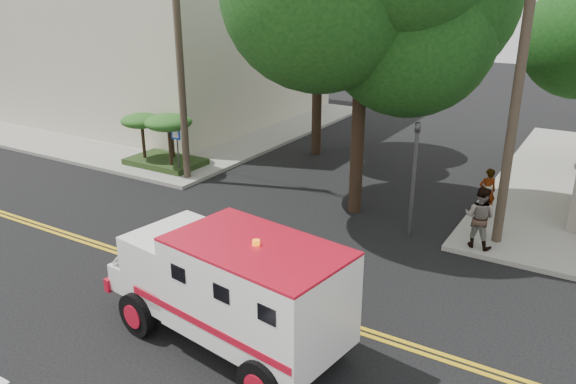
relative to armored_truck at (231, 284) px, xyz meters
The scene contains 12 objects.
ground 3.48m from the armored_truck, 142.36° to the left, with size 100.00×100.00×0.00m, color black.
sidewalk_nw 22.26m from the armored_truck, 136.04° to the left, with size 17.00×17.00×0.15m, color gray.
building_left 24.96m from the armored_truck, 136.75° to the left, with size 16.00×14.00×10.00m, color beige.
utility_pole_left 11.71m from the armored_truck, 135.61° to the left, with size 0.28×0.28×9.00m, color #382D23.
utility_pole_right 9.46m from the armored_truck, 64.84° to the left, with size 0.28×0.28×9.00m, color #382D23.
tree_left 15.24m from the armored_truck, 110.66° to the left, with size 4.48×4.20×7.70m.
traffic_signal 7.67m from the armored_truck, 80.09° to the left, with size 0.15×0.18×3.60m.
accessibility_sign 11.87m from the armored_truck, 137.04° to the left, with size 0.45×0.10×2.02m.
palm_planter 13.09m from the armored_truck, 139.28° to the left, with size 3.52×2.63×2.36m.
armored_truck is the anchor object (origin of this frame).
pedestrian_a 10.55m from the armored_truck, 73.38° to the left, with size 0.58×0.38×1.60m, color gray.
pedestrian_b 8.16m from the armored_truck, 65.48° to the left, with size 0.90×0.70×1.85m, color gray.
Camera 1 is at (8.84, -10.13, 7.37)m, focal length 35.00 mm.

